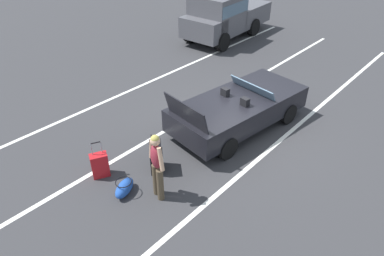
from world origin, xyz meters
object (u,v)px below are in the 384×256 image
at_px(suitcase_medium_bright, 100,165).
at_px(suitcase_large_black, 156,157).
at_px(duffel_bag, 124,188).
at_px(convertible_car, 243,106).
at_px(parked_pickup_truck_near, 223,15).
at_px(traveler_person, 157,164).

bearing_deg(suitcase_medium_bright, suitcase_large_black, 77.84).
bearing_deg(suitcase_large_black, duffel_bag, -135.59).
relative_size(suitcase_medium_bright, duffel_bag, 1.33).
bearing_deg(suitcase_large_black, convertible_car, 34.17).
relative_size(duffel_bag, parked_pickup_truck_near, 0.14).
distance_m(convertible_car, parked_pickup_truck_near, 7.50).
bearing_deg(suitcase_medium_bright, traveler_person, 42.68).
distance_m(convertible_car, duffel_bag, 4.17).
xyz_separation_m(duffel_bag, parked_pickup_truck_near, (9.66, 4.74, 0.95)).
xyz_separation_m(suitcase_large_black, duffel_bag, (-1.05, -0.06, -0.21)).
bearing_deg(traveler_person, convertible_car, 20.67).
height_order(suitcase_large_black, duffel_bag, suitcase_large_black).
bearing_deg(suitcase_large_black, suitcase_medium_bright, -177.35).
distance_m(suitcase_large_black, duffel_bag, 1.07).
bearing_deg(parked_pickup_truck_near, convertible_car, 38.65).
relative_size(convertible_car, duffel_bag, 6.12).
xyz_separation_m(convertible_car, parked_pickup_truck_near, (5.53, 5.04, 0.51)).
bearing_deg(convertible_car, duffel_bag, -176.86).
relative_size(traveler_person, parked_pickup_truck_near, 0.32).
xyz_separation_m(duffel_bag, traveler_person, (0.46, -0.64, 0.77)).
bearing_deg(parked_pickup_truck_near, duffel_bag, 22.43).
bearing_deg(duffel_bag, parked_pickup_truck_near, 26.15).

